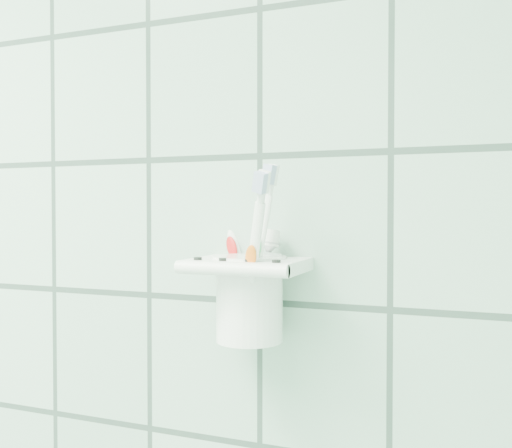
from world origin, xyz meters
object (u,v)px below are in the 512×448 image
holder_bracket (248,266)px  toothpaste_tube (258,274)px  toothbrush_pink (258,242)px  toothbrush_blue (244,249)px  toothbrush_orange (243,250)px  cup (249,295)px

holder_bracket → toothpaste_tube: size_ratio=1.02×
toothbrush_pink → toothbrush_blue: size_ratio=1.04×
toothbrush_blue → toothbrush_orange: toothbrush_blue is taller
toothbrush_blue → toothbrush_orange: 0.00m
toothbrush_pink → toothpaste_tube: bearing=-52.5°
toothbrush_blue → toothpaste_tube: bearing=70.5°
cup → toothbrush_blue: bearing=-97.7°
toothbrush_pink → toothpaste_tube: 0.04m
holder_bracket → toothpaste_tube: 0.02m
holder_bracket → toothbrush_orange: toothbrush_orange is taller
cup → toothbrush_blue: 0.06m
holder_bracket → toothbrush_blue: 0.02m
toothbrush_orange → toothpaste_tube: size_ratio=1.53×
cup → toothbrush_blue: (-0.00, -0.01, 0.06)m
cup → toothbrush_orange: size_ratio=0.51×
toothbrush_pink → toothbrush_blue: 0.03m
cup → toothpaste_tube: toothpaste_tube is taller
holder_bracket → toothbrush_blue: size_ratio=0.66×
holder_bracket → toothbrush_orange: 0.02m
toothbrush_orange → toothbrush_pink: bearing=92.8°
toothbrush_blue → toothpaste_tube: size_ratio=1.56×
toothbrush_pink → toothbrush_orange: 0.04m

